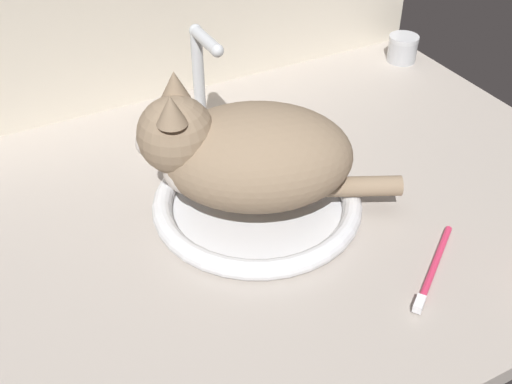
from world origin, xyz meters
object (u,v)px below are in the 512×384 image
sink_basin (256,205)px  metal_jar (403,48)px  faucet (200,104)px  cat (241,154)px  toothbrush (433,269)px

sink_basin → metal_jar: (54.01, 32.06, 1.56)cm
faucet → cat: size_ratio=0.60×
faucet → metal_jar: (54.01, 11.08, -6.09)cm
sink_basin → metal_jar: 62.83cm
toothbrush → faucet: bearing=109.7°
cat → faucet: bearing=84.1°
cat → toothbrush: bearing=-53.9°
sink_basin → metal_jar: metal_jar is taller
faucet → cat: 20.19cm
faucet → toothbrush: (16.00, -44.72, -8.42)cm
sink_basin → metal_jar: size_ratio=5.04×
faucet → toothbrush: faucet is taller
sink_basin → toothbrush: size_ratio=2.08×
sink_basin → cat: 10.05cm
cat → metal_jar: cat is taller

